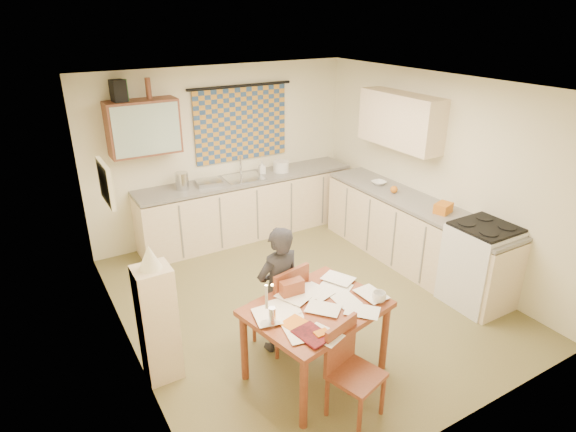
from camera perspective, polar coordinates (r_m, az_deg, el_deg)
floor at (r=5.87m, az=1.87°, el=-9.80°), size 4.00×4.50×0.02m
ceiling at (r=4.97m, az=2.25°, el=15.34°), size 4.00×4.50×0.02m
wall_back at (r=7.20m, az=-7.75°, el=7.42°), size 4.00×0.02×2.50m
wall_front at (r=3.80m, az=20.94°, el=-9.32°), size 4.00×0.02×2.50m
wall_left at (r=4.62m, az=-19.54°, el=-3.09°), size 0.02×4.50×2.50m
wall_right at (r=6.54m, az=17.13°, el=4.94°), size 0.02×4.50×2.50m
window_blind at (r=7.18m, az=-5.56°, el=10.78°), size 1.45×0.03×1.05m
curtain_rod at (r=7.06m, az=-5.66°, el=15.11°), size 1.60×0.04×0.04m
wall_cabinet at (r=6.55m, az=-16.77°, el=10.03°), size 0.90×0.34×0.70m
wall_cabinet_glass at (r=6.39m, az=-16.37°, el=9.76°), size 0.84×0.02×0.64m
upper_cabinet_right at (r=6.63m, az=13.18°, el=11.00°), size 0.34×1.30×0.70m
framed_print at (r=4.83m, az=-20.81°, el=3.67°), size 0.04×0.50×0.40m
print_canvas at (r=4.83m, az=-20.52°, el=3.73°), size 0.01×0.42×0.32m
counter_back at (r=7.28m, az=-4.73°, el=1.08°), size 3.30×0.62×0.92m
counter_right at (r=6.62m, az=14.38°, el=-1.97°), size 0.62×2.95×0.92m
stove at (r=5.97m, az=21.75°, el=-5.41°), size 0.64×0.64×0.99m
sink at (r=7.10m, az=-5.26°, el=4.19°), size 0.58×0.49×0.10m
tap at (r=7.22m, az=-5.64°, el=6.00°), size 0.04×0.04×0.28m
dish_rack at (r=6.88m, az=-9.36°, el=3.95°), size 0.39×0.34×0.06m
kettle at (r=6.73m, az=-12.46°, el=4.08°), size 0.21×0.21×0.24m
mixing_bowl at (r=7.34m, az=-0.84°, el=5.92°), size 0.31×0.31×0.16m
soap_bottle at (r=7.24m, az=-3.11°, el=5.77°), size 0.11×0.11×0.19m
bowl at (r=6.91m, az=10.71°, el=3.88°), size 0.21×0.21×0.05m
orange_bag at (r=6.12m, az=17.92°, el=0.90°), size 0.26×0.22×0.12m
fruit_orange at (r=6.62m, az=12.45°, el=3.09°), size 0.10×0.10×0.10m
speaker at (r=6.41m, az=-19.48°, el=13.82°), size 0.18×0.21×0.26m
bottle_green at (r=6.42m, az=-18.76°, el=13.93°), size 0.08×0.08×0.26m
bottle_brown at (r=6.49m, az=-16.23°, el=14.32°), size 0.09×0.09×0.26m
dining_table at (r=4.61m, az=3.27°, el=-14.45°), size 1.35×1.13×0.75m
chair_far at (r=5.01m, az=-0.95°, el=-12.13°), size 0.50×0.50×0.94m
chair_near at (r=4.33m, az=7.78°, el=-19.63°), size 0.48×0.48×0.86m
person at (r=4.76m, az=-1.10°, el=-8.72°), size 0.56×0.43×1.34m
shelf_stand at (r=4.62m, az=-15.15°, el=-12.23°), size 0.32×0.30×1.15m
lampshade at (r=4.27m, az=-16.11°, el=-4.69°), size 0.20×0.20×0.22m
letter_rack at (r=4.48m, az=0.48°, el=-8.57°), size 0.22×0.11×0.16m
mug at (r=4.49m, az=10.74°, el=-9.42°), size 0.21×0.21×0.10m
magazine at (r=3.97m, az=1.66°, el=-14.58°), size 0.31×0.37×0.03m
book at (r=4.07m, az=0.27°, el=-13.52°), size 0.34×0.37×0.02m
orange_box at (r=4.03m, az=4.01°, el=-13.79°), size 0.12×0.08×0.04m
eyeglasses at (r=4.33m, az=7.87°, el=-11.23°), size 0.14×0.07×0.02m
candle_holder at (r=4.10m, az=-1.87°, el=-11.87°), size 0.07×0.07×0.18m
candle at (r=3.98m, az=-2.57°, el=-9.55°), size 0.03×0.03×0.22m
candle_flame at (r=3.90m, az=-1.88°, el=-8.18°), size 0.02×0.02×0.02m
papers at (r=4.37m, az=2.96°, el=-10.59°), size 1.25×1.00×0.03m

